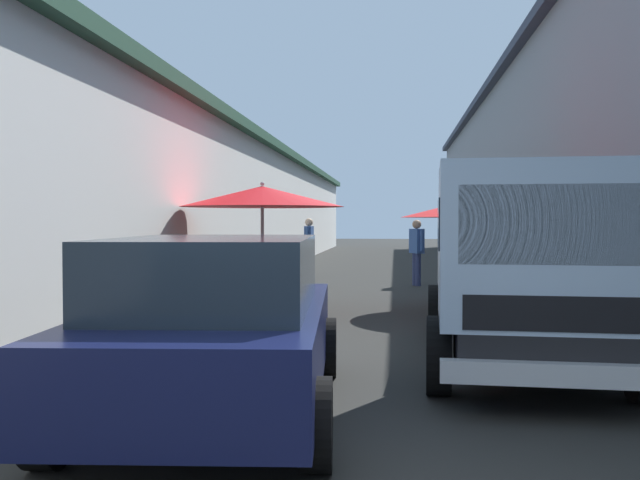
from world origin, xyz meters
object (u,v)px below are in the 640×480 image
fruit_stall_near_left (261,211)px  delivery_truck (529,276)px  vendor_in_shade (309,243)px  hatchback_car (218,324)px  plastic_stool (459,301)px  fruit_stall_far_left (552,209)px  vendor_by_crates (417,248)px  fruit_stall_far_right (480,217)px

fruit_stall_near_left → delivery_truck: 5.96m
delivery_truck → vendor_in_shade: bearing=16.6°
hatchback_car → plastic_stool: (5.48, -2.45, -0.41)m
fruit_stall_far_left → hatchback_car: fruit_stall_far_left is taller
fruit_stall_near_left → plastic_stool: fruit_stall_near_left is taller
vendor_in_shade → delivery_truck: bearing=-163.4°
fruit_stall_near_left → hatchback_car: size_ratio=0.70×
fruit_stall_near_left → hatchback_car: (-6.14, -0.85, -1.01)m
fruit_stall_far_left → delivery_truck: 3.27m
vendor_by_crates → plastic_stool: (-5.99, -0.48, -0.60)m
delivery_truck → vendor_in_shade: delivery_truck is taller
vendor_in_shade → plastic_stool: vendor_in_shade is taller
fruit_stall_far_left → fruit_stall_far_right: 2.36m
plastic_stool → vendor_in_shade: bearing=22.0°
vendor_in_shade → plastic_stool: bearing=-158.0°
delivery_truck → vendor_by_crates: 10.06m
vendor_by_crates → vendor_in_shade: 3.91m
hatchback_car → fruit_stall_far_right: bearing=-23.4°
fruit_stall_near_left → plastic_stool: 3.65m
delivery_truck → vendor_by_crates: bearing=4.5°
fruit_stall_near_left → hatchback_car: 6.28m
hatchback_car → delivery_truck: size_ratio=0.80×
vendor_in_shade → plastic_stool: (-8.53, -3.45, -0.64)m
vendor_in_shade → plastic_stool: 9.23m
fruit_stall_near_left → fruit_stall_far_right: 3.82m
fruit_stall_far_right → hatchback_car: (-6.75, 2.92, -0.92)m
fruit_stall_far_right → delivery_truck: 5.35m
fruit_stall_far_right → vendor_in_shade: 8.29m
delivery_truck → plastic_stool: (4.04, 0.31, -0.71)m
hatchback_car → plastic_stool: hatchback_car is taller
fruit_stall_far_left → plastic_stool: size_ratio=5.40×
hatchback_car → vendor_by_crates: (11.47, -1.97, 0.19)m
fruit_stall_near_left → fruit_stall_far_right: (0.61, -3.77, -0.09)m
hatchback_car → delivery_truck: delivery_truck is taller
delivery_truck → plastic_stool: bearing=4.3°
fruit_stall_far_right → plastic_stool: 1.90m
fruit_stall_far_left → vendor_by_crates: fruit_stall_far_left is taller
vendor_by_crates → plastic_stool: size_ratio=3.70×
fruit_stall_near_left → vendor_by_crates: fruit_stall_near_left is taller
plastic_stool → fruit_stall_far_right: bearing=-20.4°
vendor_by_crates → fruit_stall_far_left: bearing=-166.4°
fruit_stall_far_left → vendor_in_shade: 10.62m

